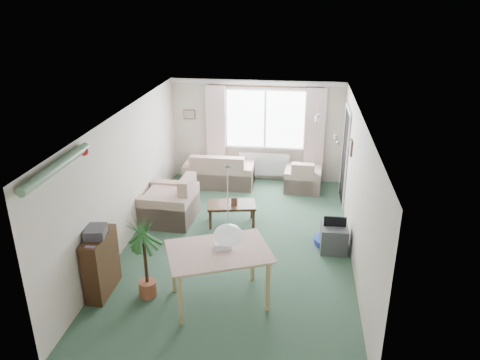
# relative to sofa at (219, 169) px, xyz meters

# --- Properties ---
(ground) EXTENTS (6.50, 6.50, 0.00)m
(ground) POSITION_rel_sofa_xyz_m (0.81, -2.75, -0.40)
(ground) COLOR #2D4C39
(window) EXTENTS (1.80, 0.03, 1.30)m
(window) POSITION_rel_sofa_xyz_m (1.01, 0.48, 1.10)
(window) COLOR white
(curtain_rod) EXTENTS (2.60, 0.03, 0.03)m
(curtain_rod) POSITION_rel_sofa_xyz_m (1.01, 0.40, 1.87)
(curtain_rod) COLOR black
(curtain_left) EXTENTS (0.45, 0.08, 2.00)m
(curtain_left) POSITION_rel_sofa_xyz_m (-0.14, 0.38, 0.87)
(curtain_left) COLOR beige
(curtain_right) EXTENTS (0.45, 0.08, 2.00)m
(curtain_right) POSITION_rel_sofa_xyz_m (2.16, 0.38, 0.87)
(curtain_right) COLOR beige
(radiator) EXTENTS (1.20, 0.10, 0.55)m
(radiator) POSITION_rel_sofa_xyz_m (1.01, 0.44, -0.00)
(radiator) COLOR white
(doorway) EXTENTS (0.03, 0.95, 2.00)m
(doorway) POSITION_rel_sofa_xyz_m (2.80, -0.55, 0.60)
(doorway) COLOR black
(pendant_lamp) EXTENTS (0.36, 0.36, 0.36)m
(pendant_lamp) POSITION_rel_sofa_xyz_m (1.01, -5.05, 1.08)
(pendant_lamp) COLOR white
(tinsel_garland) EXTENTS (1.60, 1.60, 0.12)m
(tinsel_garland) POSITION_rel_sofa_xyz_m (-1.11, -5.05, 1.88)
(tinsel_garland) COLOR #196626
(bauble_cluster_a) EXTENTS (0.20, 0.20, 0.20)m
(bauble_cluster_a) POSITION_rel_sofa_xyz_m (2.11, -1.85, 1.82)
(bauble_cluster_a) COLOR silver
(bauble_cluster_b) EXTENTS (0.20, 0.20, 0.20)m
(bauble_cluster_b) POSITION_rel_sofa_xyz_m (2.41, -3.05, 1.82)
(bauble_cluster_b) COLOR silver
(wall_picture_back) EXTENTS (0.28, 0.03, 0.22)m
(wall_picture_back) POSITION_rel_sofa_xyz_m (-0.79, 0.48, 1.15)
(wall_picture_back) COLOR brown
(wall_picture_right) EXTENTS (0.03, 0.24, 0.30)m
(wall_picture_right) POSITION_rel_sofa_xyz_m (2.79, -1.55, 1.15)
(wall_picture_right) COLOR brown
(sofa) EXTENTS (1.61, 0.86, 0.80)m
(sofa) POSITION_rel_sofa_xyz_m (0.00, 0.00, 0.00)
(sofa) COLOR beige
(sofa) RESTS_ON ground
(armchair_corner) EXTENTS (0.85, 0.81, 0.73)m
(armchair_corner) POSITION_rel_sofa_xyz_m (1.95, -0.02, -0.04)
(armchair_corner) COLOR beige
(armchair_corner) RESTS_ON ground
(armchair_left) EXTENTS (1.05, 1.10, 0.94)m
(armchair_left) POSITION_rel_sofa_xyz_m (-0.69, -1.93, 0.07)
(armchair_left) COLOR #BFAE90
(armchair_left) RESTS_ON ground
(coffee_table) EXTENTS (1.01, 0.68, 0.42)m
(coffee_table) POSITION_rel_sofa_xyz_m (0.57, -1.92, -0.19)
(coffee_table) COLOR black
(coffee_table) RESTS_ON ground
(photo_frame) EXTENTS (0.12, 0.02, 0.16)m
(photo_frame) POSITION_rel_sofa_xyz_m (0.64, -1.98, 0.10)
(photo_frame) COLOR brown
(photo_frame) RESTS_ON coffee_table
(bookshelf) EXTENTS (0.27, 0.79, 0.97)m
(bookshelf) POSITION_rel_sofa_xyz_m (-1.03, -4.41, 0.08)
(bookshelf) COLOR black
(bookshelf) RESTS_ON ground
(hifi_box) EXTENTS (0.34, 0.40, 0.14)m
(hifi_box) POSITION_rel_sofa_xyz_m (-1.04, -4.42, 0.64)
(hifi_box) COLOR #38383D
(hifi_box) RESTS_ON bookshelf
(houseplant) EXTENTS (0.59, 0.59, 1.32)m
(houseplant) POSITION_rel_sofa_xyz_m (-0.32, -4.42, 0.26)
(houseplant) COLOR #256522
(houseplant) RESTS_ON ground
(dining_table) EXTENTS (1.58, 1.33, 0.84)m
(dining_table) POSITION_rel_sofa_xyz_m (0.77, -4.40, 0.02)
(dining_table) COLOR tan
(dining_table) RESTS_ON ground
(gift_box) EXTENTS (0.30, 0.25, 0.12)m
(gift_box) POSITION_rel_sofa_xyz_m (0.81, -4.33, 0.50)
(gift_box) COLOR white
(gift_box) RESTS_ON dining_table
(tv_cube) EXTENTS (0.48, 0.52, 0.46)m
(tv_cube) POSITION_rel_sofa_xyz_m (2.51, -2.68, -0.17)
(tv_cube) COLOR #3A3B3F
(tv_cube) RESTS_ON ground
(pet_bed) EXTENTS (0.74, 0.74, 0.11)m
(pet_bed) POSITION_rel_sofa_xyz_m (2.46, -2.49, -0.34)
(pet_bed) COLOR navy
(pet_bed) RESTS_ON ground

